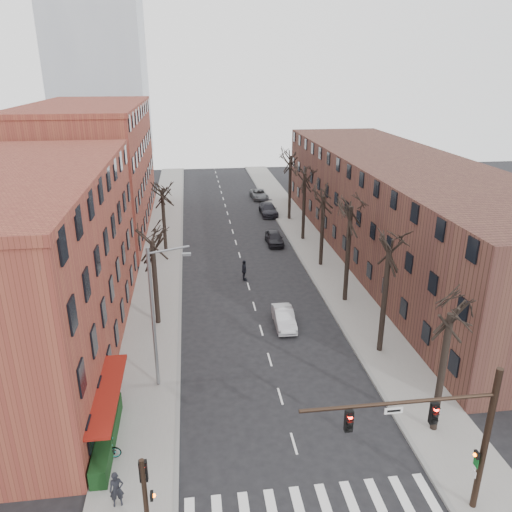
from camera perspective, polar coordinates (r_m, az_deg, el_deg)
name	(u,v)px	position (r m, az deg, el deg)	size (l,w,h in m)	color
ground	(312,507)	(24.86, 6.43, -26.58)	(160.00, 160.00, 0.00)	black
sidewalk_left	(163,248)	(54.48, -10.63, 0.90)	(4.00, 90.00, 0.15)	gray
sidewalk_right	(308,242)	(55.83, 5.98, 1.64)	(4.00, 90.00, 0.15)	gray
building_left_near	(17,271)	(35.42, -25.68, -1.61)	(12.00, 26.00, 12.00)	brown
building_left_far	(93,170)	(62.33, -18.15, 9.34)	(12.00, 28.00, 14.00)	brown
building_right	(399,208)	(52.36, 16.04, 5.29)	(12.00, 50.00, 10.00)	#502F25
office_tower	(92,3)	(113.21, -18.19, 25.78)	(18.00, 18.00, 60.00)	#B2B7BF
awning_left	(113,434)	(29.15, -16.03, -18.93)	(1.20, 7.00, 0.15)	maroon
hedge	(107,437)	(28.00, -16.66, -19.19)	(0.80, 6.00, 1.00)	black
tree_right_a	(433,430)	(29.88, 19.56, -18.27)	(5.20, 5.20, 10.00)	black
tree_right_b	(379,352)	(35.79, 13.89, -10.56)	(5.20, 5.20, 10.80)	black
tree_right_c	(345,301)	(42.39, 10.08, -5.08)	(5.20, 5.20, 11.60)	black
tree_right_d	(320,266)	(49.41, 7.38, -1.09)	(5.20, 5.20, 10.00)	black
tree_right_e	(303,240)	(56.69, 5.36, 1.88)	(5.20, 5.20, 10.80)	black
tree_right_f	(289,220)	(64.14, 3.80, 4.18)	(5.20, 5.20, 11.60)	black
tree_left_a	(159,324)	(38.91, -11.08, -7.62)	(5.20, 5.20, 9.50)	black
tree_left_b	(166,252)	(53.54, -10.24, 0.49)	(5.20, 5.20, 9.50)	black
signal_mast_arm	(453,430)	(22.94, 21.60, -18.04)	(8.14, 0.30, 7.20)	black
signal_pole_left	(146,495)	(21.98, -12.51, -25.14)	(0.47, 0.44, 4.40)	black
streetlight	(156,312)	(29.49, -11.40, -6.33)	(2.45, 0.22, 9.03)	slate
silver_sedan	(284,318)	(37.69, 3.22, -7.07)	(1.41, 4.03, 1.33)	#B7B9BF
parked_car_near	(274,238)	(54.84, 2.11, 2.10)	(1.70, 4.23, 1.44)	black
parked_car_mid	(268,209)	(65.98, 1.41, 5.36)	(2.09, 5.15, 1.50)	black
parked_car_far	(259,194)	(74.37, 0.36, 7.07)	(2.21, 4.79, 1.33)	#55585C
pedestrian_a	(117,490)	(24.75, -15.64, -24.32)	(0.63, 0.41, 1.72)	black
pedestrian_b	(113,391)	(30.33, -16.05, -14.62)	(0.90, 0.70, 1.86)	black
pedestrian_crossing	(244,270)	(45.31, -1.36, -1.66)	(1.14, 0.48, 1.95)	black
bicycle	(102,450)	(27.35, -17.16, -20.42)	(0.64, 1.83, 0.96)	gray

